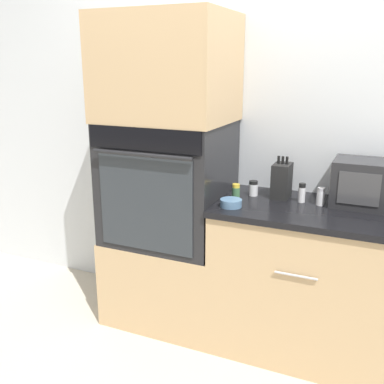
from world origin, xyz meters
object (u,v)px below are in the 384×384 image
condiment_jar_near (302,193)px  bowl (231,203)px  condiment_jar_mid (253,188)px  knife_block (282,180)px  condiment_jar_back (236,192)px  condiment_jar_far (321,197)px  microwave (365,183)px  wall_oven (168,182)px

condiment_jar_near → bowl: bearing=-144.4°
bowl → condiment_jar_mid: condiment_jar_mid is taller
knife_block → condiment_jar_back: bearing=-146.2°
condiment_jar_mid → condiment_jar_far: condiment_jar_far is taller
microwave → condiment_jar_back: microwave is taller
microwave → knife_block: microwave is taller
knife_block → bowl: (-0.21, -0.29, -0.08)m
wall_oven → microwave: size_ratio=2.22×
condiment_jar_mid → condiment_jar_back: bearing=-118.7°
knife_block → condiment_jar_near: size_ratio=2.23×
microwave → condiment_jar_back: (-0.69, -0.18, -0.08)m
bowl → condiment_jar_back: size_ratio=1.28×
wall_oven → bowl: (0.47, -0.16, -0.03)m
bowl → condiment_jar_near: 0.42m
condiment_jar_mid → condiment_jar_far: 0.40m
bowl → condiment_jar_near: condiment_jar_near is taller
wall_oven → microwave: wall_oven is taller
microwave → condiment_jar_far: (-0.22, -0.09, -0.08)m
condiment_jar_near → condiment_jar_mid: condiment_jar_near is taller
condiment_jar_mid → condiment_jar_back: size_ratio=0.96×
condiment_jar_far → condiment_jar_back: (-0.47, -0.09, -0.00)m
bowl → condiment_jar_near: bearing=35.6°
wall_oven → knife_block: size_ratio=3.06×
knife_block → condiment_jar_mid: 0.18m
wall_oven → condiment_jar_back: (0.46, -0.03, -0.00)m
knife_block → bowl: bearing=-126.0°
wall_oven → bowl: wall_oven is taller
knife_block → condiment_jar_near: knife_block is taller
microwave → condiment_jar_near: microwave is taller
knife_block → condiment_jar_back: knife_block is taller
microwave → knife_block: size_ratio=1.38×
condiment_jar_far → knife_block: bearing=165.5°
microwave → condiment_jar_near: size_ratio=3.07×
wall_oven → microwave: bearing=7.7°
knife_block → wall_oven: bearing=-169.3°
bowl → knife_block: bearing=54.0°
condiment_jar_far → microwave: bearing=21.9°
bowl → condiment_jar_far: bearing=27.1°
knife_block → condiment_jar_near: 0.15m
wall_oven → microwave: (1.14, 0.16, 0.08)m
knife_block → condiment_jar_mid: (-0.16, -0.03, -0.06)m
condiment_jar_back → microwave: bearing=14.7°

